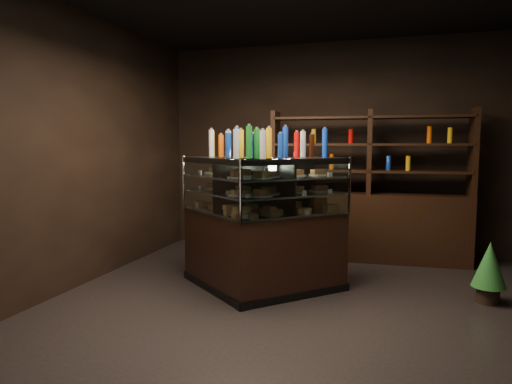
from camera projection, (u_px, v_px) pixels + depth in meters
The scene contains 7 objects.
ground at pixel (304, 308), 4.34m from camera, with size 5.00×5.00×0.00m, color black.
room_shell at pixel (306, 101), 4.14m from camera, with size 5.02×5.02×3.01m.
display_case at pixel (258, 246), 4.84m from camera, with size 1.90×1.38×1.42m.
food_display at pixel (258, 188), 4.78m from camera, with size 1.51×0.95×0.44m.
bottles_top at pixel (258, 144), 4.73m from camera, with size 1.34×0.81×0.30m.
potted_conifer at pixel (490, 263), 4.45m from camera, with size 0.32×0.32×0.69m.
back_shelving at pixel (368, 216), 6.09m from camera, with size 2.60×0.54×2.00m.
Camera 1 is at (0.77, -4.15, 1.55)m, focal length 32.00 mm.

